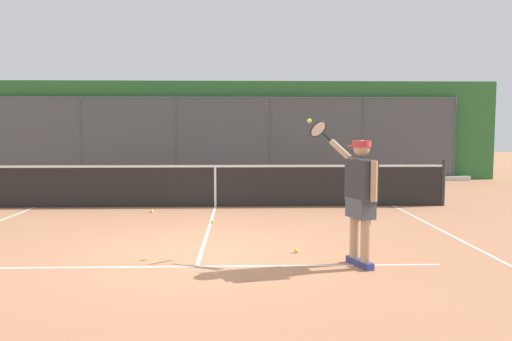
% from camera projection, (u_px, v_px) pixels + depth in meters
% --- Properties ---
extents(ground_plane, '(60.00, 60.00, 0.00)m').
position_uv_depth(ground_plane, '(201.00, 254.00, 7.33)').
color(ground_plane, '#B27551').
extents(court_line_markings, '(8.31, 9.25, 0.01)m').
position_uv_depth(court_line_markings, '(194.00, 274.00, 6.33)').
color(court_line_markings, white).
rests_on(court_line_markings, ground).
extents(fence_backdrop, '(18.93, 1.37, 3.41)m').
position_uv_depth(fence_backdrop, '(224.00, 131.00, 17.91)').
color(fence_backdrop, '#474C51').
rests_on(fence_backdrop, ground).
extents(tennis_net, '(10.68, 0.09, 1.07)m').
position_uv_depth(tennis_net, '(215.00, 185.00, 11.68)').
color(tennis_net, '#2D2D2D').
rests_on(tennis_net, ground).
extents(tennis_player, '(0.80, 1.23, 1.95)m').
position_uv_depth(tennis_player, '(360.00, 193.00, 6.63)').
color(tennis_player, navy).
rests_on(tennis_player, ground).
extents(tennis_ball_near_net, '(0.07, 0.07, 0.07)m').
position_uv_depth(tennis_ball_near_net, '(212.00, 221.00, 9.70)').
color(tennis_ball_near_net, '#CCDB33').
rests_on(tennis_ball_near_net, ground).
extents(tennis_ball_near_baseline, '(0.07, 0.07, 0.07)m').
position_uv_depth(tennis_ball_near_baseline, '(296.00, 251.00, 7.40)').
color(tennis_ball_near_baseline, '#D6E042').
rests_on(tennis_ball_near_baseline, ground).
extents(tennis_ball_mid_court, '(0.07, 0.07, 0.07)m').
position_uv_depth(tennis_ball_mid_court, '(152.00, 211.00, 10.91)').
color(tennis_ball_mid_court, '#CCDB33').
rests_on(tennis_ball_mid_court, ground).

